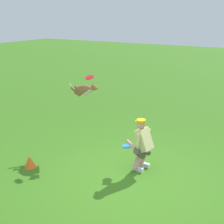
{
  "coord_description": "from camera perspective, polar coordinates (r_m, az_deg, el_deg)",
  "views": [
    {
      "loc": [
        -2.51,
        5.3,
        3.66
      ],
      "look_at": [
        0.97,
        -0.74,
        1.27
      ],
      "focal_mm": 45.79,
      "sensor_mm": 36.0,
      "label": 1
    }
  ],
  "objects": [
    {
      "name": "training_cone",
      "position": [
        7.54,
        -16.1,
        -9.48
      ],
      "size": [
        0.29,
        0.29,
        0.33
      ],
      "primitive_type": "cone",
      "color": "orange",
      "rests_on": "ground_plane"
    },
    {
      "name": "dog",
      "position": [
        8.0,
        -5.65,
        4.36
      ],
      "size": [
        1.01,
        0.28,
        0.46
      ],
      "rotation": [
        0.0,
        0.0,
        3.15
      ],
      "color": "brown"
    },
    {
      "name": "ground_plane",
      "position": [
        6.91,
        4.02,
        -13.06
      ],
      "size": [
        60.0,
        60.0,
        0.0
      ],
      "primitive_type": "plane",
      "color": "#3B751D"
    },
    {
      "name": "frisbee_flying",
      "position": [
        7.8,
        -4.52,
        6.93
      ],
      "size": [
        0.33,
        0.32,
        0.13
      ],
      "primitive_type": "cylinder",
      "rotation": [
        0.24,
        0.21,
        2.3
      ],
      "color": "red"
    },
    {
      "name": "person",
      "position": [
        6.99,
        6.1,
        -6.23
      ],
      "size": [
        0.64,
        0.66,
        1.29
      ],
      "rotation": [
        0.0,
        0.0,
        -0.19
      ],
      "color": "silver",
      "rests_on": "ground_plane"
    },
    {
      "name": "frisbee_held",
      "position": [
        7.01,
        2.9,
        -6.85
      ],
      "size": [
        0.31,
        0.31,
        0.04
      ],
      "primitive_type": "cylinder",
      "rotation": [
        -0.02,
        0.05,
        5.71
      ],
      "color": "#2A87D8",
      "rests_on": "person"
    }
  ]
}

